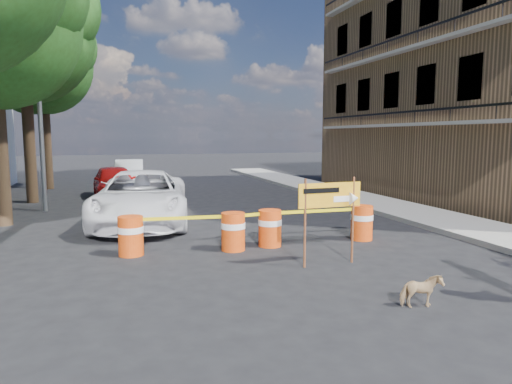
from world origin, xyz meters
TOP-DOWN VIEW (x-y plane):
  - ground at (0.00, 0.00)m, footprint 120.00×120.00m
  - sidewalk_east at (6.20, 6.00)m, footprint 2.40×40.00m
  - apartment_building at (12.00, 8.00)m, footprint 8.00×16.00m
  - tree_mid_b at (-6.73, 12.00)m, footprint 5.67×5.40m
  - tree_far at (-6.74, 17.00)m, footprint 5.04×4.80m
  - streetlamp at (-5.93, 9.50)m, footprint 1.25×0.18m
  - barrel_far_left at (-3.25, 2.24)m, footprint 0.58×0.58m
  - barrel_mid_left at (-0.92, 2.00)m, footprint 0.58×0.58m
  - barrel_mid_right at (0.04, 2.12)m, footprint 0.58×0.58m
  - barrel_far_right at (2.56, 2.08)m, footprint 0.58×0.58m
  - detour_sign at (0.88, 0.20)m, footprint 1.43×0.28m
  - dog at (1.01, -2.42)m, footprint 0.67×0.38m
  - suv_white at (-2.80, 6.02)m, footprint 3.44×6.16m
  - sedan_red at (-3.58, 12.35)m, footprint 2.03×4.34m
  - sedan_silver at (-2.80, 17.71)m, footprint 1.73×4.33m

SIDE VIEW (x-z plane):
  - ground at x=0.00m, z-range 0.00..0.00m
  - sidewalk_east at x=6.20m, z-range 0.00..0.15m
  - dog at x=1.01m, z-range 0.00..0.54m
  - barrel_far_left at x=-3.25m, z-range 0.02..0.92m
  - barrel_mid_left at x=-0.92m, z-range 0.02..0.92m
  - barrel_mid_right at x=0.04m, z-range 0.02..0.92m
  - barrel_far_right at x=2.56m, z-range 0.02..0.92m
  - sedan_silver at x=-2.80m, z-range 0.00..1.40m
  - sedan_red at x=-3.58m, z-range 0.00..1.44m
  - suv_white at x=-2.80m, z-range 0.00..1.63m
  - detour_sign at x=0.88m, z-range 0.43..2.27m
  - streetlamp at x=-5.93m, z-range 0.38..8.38m
  - apartment_building at x=12.00m, z-range 0.00..12.00m
  - tree_far at x=-6.74m, z-range 1.80..10.64m
  - tree_mid_b at x=-6.73m, z-range 1.90..11.53m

